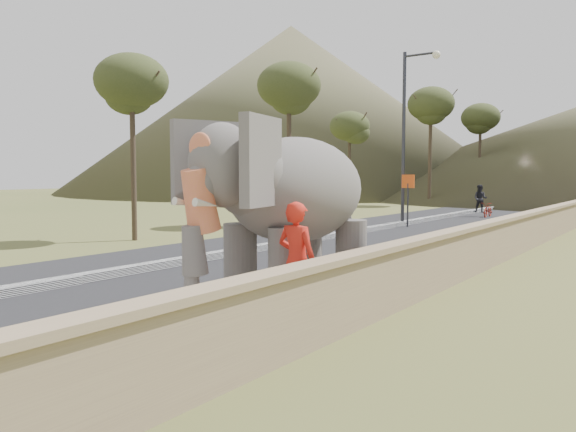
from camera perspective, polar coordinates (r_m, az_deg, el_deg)
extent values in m
plane|color=olive|center=(9.34, -5.10, -10.82)|extent=(160.00, 160.00, 0.00)
cube|color=black|center=(20.19, 2.72, -2.59)|extent=(7.00, 120.00, 0.03)
cube|color=black|center=(20.18, 2.72, -2.32)|extent=(0.35, 120.00, 0.22)
cube|color=#9E9687|center=(17.98, 16.23, -3.41)|extent=(3.00, 120.00, 0.15)
cube|color=tan|center=(17.45, 21.38, -2.20)|extent=(0.30, 120.00, 1.10)
cylinder|color=#333137|center=(26.73, 11.66, 7.57)|extent=(0.16, 0.16, 8.00)
cylinder|color=#333137|center=(26.91, 13.40, 15.69)|extent=(1.60, 0.10, 0.10)
sphere|color=#FFF2CC|center=(26.64, 14.84, 15.56)|extent=(0.36, 0.36, 0.36)
cylinder|color=#2D2D33|center=(26.03, 12.07, 1.05)|extent=(0.08, 0.08, 2.00)
cube|color=#EB5416|center=(25.99, 12.11, 3.47)|extent=(0.60, 0.05, 0.60)
cone|color=brown|center=(76.31, 0.31, 10.75)|extent=(60.00, 60.00, 22.00)
imported|color=red|center=(8.79, 0.89, -4.58)|extent=(0.68, 0.44, 1.86)
imported|color=maroon|center=(33.33, 19.65, 0.58)|extent=(0.63, 1.60, 0.83)
imported|color=black|center=(33.42, 18.95, 1.67)|extent=(0.80, 0.63, 1.58)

